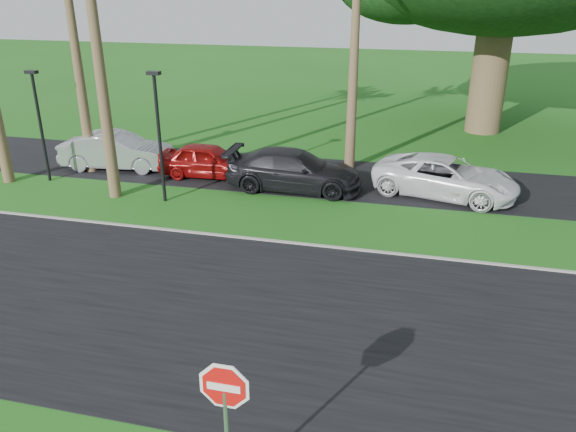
{
  "coord_description": "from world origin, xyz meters",
  "views": [
    {
      "loc": [
        2.9,
        -9.02,
        7.43
      ],
      "look_at": [
        -0.27,
        3.99,
        1.8
      ],
      "focal_mm": 35.0,
      "sensor_mm": 36.0,
      "label": 1
    }
  ],
  "objects_px": {
    "car_silver": "(117,151)",
    "car_minivan": "(446,177)",
    "car_red": "(209,161)",
    "car_dark": "(294,171)",
    "stop_sign_near": "(225,404)"
  },
  "relations": [
    {
      "from": "car_red",
      "to": "car_minivan",
      "type": "relative_size",
      "value": 0.77
    },
    {
      "from": "car_silver",
      "to": "car_red",
      "type": "relative_size",
      "value": 1.16
    },
    {
      "from": "car_red",
      "to": "car_silver",
      "type": "bearing_deg",
      "value": 86.2
    },
    {
      "from": "stop_sign_near",
      "to": "car_silver",
      "type": "xyz_separation_m",
      "value": [
        -10.06,
        14.55,
        -1.0
      ]
    },
    {
      "from": "car_silver",
      "to": "car_red",
      "type": "xyz_separation_m",
      "value": [
        4.16,
        -0.11,
        -0.08
      ]
    },
    {
      "from": "car_red",
      "to": "car_minivan",
      "type": "distance_m",
      "value": 9.32
    },
    {
      "from": "car_silver",
      "to": "car_minivan",
      "type": "relative_size",
      "value": 0.89
    },
    {
      "from": "car_silver",
      "to": "car_dark",
      "type": "distance_m",
      "value": 7.91
    },
    {
      "from": "car_red",
      "to": "car_minivan",
      "type": "xyz_separation_m",
      "value": [
        9.32,
        0.01,
        0.04
      ]
    },
    {
      "from": "car_red",
      "to": "car_dark",
      "type": "distance_m",
      "value": 3.77
    },
    {
      "from": "stop_sign_near",
      "to": "car_minivan",
      "type": "distance_m",
      "value": 14.87
    },
    {
      "from": "stop_sign_near",
      "to": "car_dark",
      "type": "xyz_separation_m",
      "value": [
        -2.19,
        13.81,
        -1.02
      ]
    },
    {
      "from": "stop_sign_near",
      "to": "car_minivan",
      "type": "xyz_separation_m",
      "value": [
        3.41,
        14.44,
        -1.05
      ]
    },
    {
      "from": "car_dark",
      "to": "car_minivan",
      "type": "distance_m",
      "value": 5.64
    },
    {
      "from": "car_red",
      "to": "car_dark",
      "type": "bearing_deg",
      "value": -101.79
    }
  ]
}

